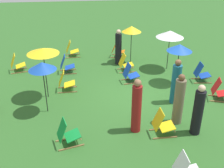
{
  "coord_description": "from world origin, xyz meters",
  "views": [
    {
      "loc": [
        -9.21,
        2.23,
        5.26
      ],
      "look_at": [
        0.0,
        1.2,
        0.5
      ],
      "focal_mm": 43.87,
      "sensor_mm": 36.0,
      "label": 1
    }
  ],
  "objects_px": {
    "person_2": "(198,111)",
    "person_0": "(176,83)",
    "umbrella_0": "(43,51)",
    "umbrella_2": "(170,34)",
    "umbrella_4": "(132,29)",
    "person_3": "(136,107)",
    "deckchair_5": "(67,134)",
    "deckchair_7": "(66,65)",
    "deckchair_12": "(125,63)",
    "umbrella_1": "(180,48)",
    "deckchair_3": "(130,74)",
    "deckchair_0": "(162,124)",
    "person_4": "(118,48)",
    "deckchair_9": "(17,64)",
    "person_1": "(179,101)",
    "deckchair_11": "(71,50)",
    "umbrella_3": "(42,66)",
    "deckchair_6": "(219,91)",
    "deckchair_1": "(65,82)",
    "deckchair_13": "(201,73)",
    "deckchair_2": "(117,50)"
  },
  "relations": [
    {
      "from": "deckchair_3",
      "to": "deckchair_0",
      "type": "bearing_deg",
      "value": 177.9
    },
    {
      "from": "deckchair_12",
      "to": "umbrella_0",
      "type": "distance_m",
      "value": 4.18
    },
    {
      "from": "deckchair_2",
      "to": "person_2",
      "type": "distance_m",
      "value": 6.87
    },
    {
      "from": "deckchair_5",
      "to": "umbrella_0",
      "type": "xyz_separation_m",
      "value": [
        2.92,
        0.84,
        1.49
      ]
    },
    {
      "from": "deckchair_9",
      "to": "umbrella_0",
      "type": "bearing_deg",
      "value": -162.78
    },
    {
      "from": "deckchair_1",
      "to": "deckchair_13",
      "type": "xyz_separation_m",
      "value": [
        0.18,
        -5.69,
        0.0
      ]
    },
    {
      "from": "deckchair_2",
      "to": "umbrella_0",
      "type": "bearing_deg",
      "value": 158.29
    },
    {
      "from": "person_2",
      "to": "person_0",
      "type": "bearing_deg",
      "value": 124.59
    },
    {
      "from": "person_3",
      "to": "deckchair_7",
      "type": "bearing_deg",
      "value": -175.68
    },
    {
      "from": "deckchair_3",
      "to": "deckchair_5",
      "type": "distance_m",
      "value": 4.58
    },
    {
      "from": "deckchair_3",
      "to": "umbrella_1",
      "type": "height_order",
      "value": "umbrella_1"
    },
    {
      "from": "umbrella_1",
      "to": "person_2",
      "type": "relative_size",
      "value": 1.02
    },
    {
      "from": "umbrella_2",
      "to": "umbrella_4",
      "type": "xyz_separation_m",
      "value": [
        1.03,
        1.55,
        -0.02
      ]
    },
    {
      "from": "deckchair_12",
      "to": "person_2",
      "type": "height_order",
      "value": "person_2"
    },
    {
      "from": "deckchair_0",
      "to": "deckchair_1",
      "type": "bearing_deg",
      "value": 42.2
    },
    {
      "from": "umbrella_0",
      "to": "deckchair_6",
      "type": "bearing_deg",
      "value": -98.11
    },
    {
      "from": "umbrella_0",
      "to": "umbrella_2",
      "type": "relative_size",
      "value": 1.07
    },
    {
      "from": "deckchair_12",
      "to": "umbrella_1",
      "type": "xyz_separation_m",
      "value": [
        -1.44,
        -1.95,
        1.19
      ]
    },
    {
      "from": "umbrella_0",
      "to": "umbrella_2",
      "type": "distance_m",
      "value": 5.7
    },
    {
      "from": "person_0",
      "to": "person_2",
      "type": "distance_m",
      "value": 1.89
    },
    {
      "from": "deckchair_1",
      "to": "deckchair_5",
      "type": "height_order",
      "value": "same"
    },
    {
      "from": "person_3",
      "to": "person_4",
      "type": "distance_m",
      "value": 5.41
    },
    {
      "from": "umbrella_3",
      "to": "person_3",
      "type": "height_order",
      "value": "umbrella_3"
    },
    {
      "from": "deckchair_12",
      "to": "person_1",
      "type": "bearing_deg",
      "value": -171.04
    },
    {
      "from": "person_0",
      "to": "person_3",
      "type": "relative_size",
      "value": 0.95
    },
    {
      "from": "deckchair_2",
      "to": "person_0",
      "type": "bearing_deg",
      "value": -144.71
    },
    {
      "from": "deckchair_6",
      "to": "person_3",
      "type": "relative_size",
      "value": 0.48
    },
    {
      "from": "deckchair_3",
      "to": "deckchair_6",
      "type": "bearing_deg",
      "value": -128.44
    },
    {
      "from": "deckchair_9",
      "to": "umbrella_3",
      "type": "relative_size",
      "value": 0.46
    },
    {
      "from": "deckchair_3",
      "to": "umbrella_1",
      "type": "relative_size",
      "value": 0.49
    },
    {
      "from": "umbrella_0",
      "to": "deckchair_1",
      "type": "bearing_deg",
      "value": -56.22
    },
    {
      "from": "deckchair_12",
      "to": "person_1",
      "type": "height_order",
      "value": "person_1"
    },
    {
      "from": "deckchair_2",
      "to": "person_2",
      "type": "relative_size",
      "value": 0.52
    },
    {
      "from": "deckchair_6",
      "to": "deckchair_11",
      "type": "xyz_separation_m",
      "value": [
        5.08,
        5.6,
        0.0
      ]
    },
    {
      "from": "deckchair_11",
      "to": "deckchair_12",
      "type": "xyz_separation_m",
      "value": [
        -2.12,
        -2.49,
        0.0
      ]
    },
    {
      "from": "umbrella_4",
      "to": "person_2",
      "type": "xyz_separation_m",
      "value": [
        -5.92,
        -1.0,
        -0.88
      ]
    },
    {
      "from": "deckchair_5",
      "to": "deckchair_1",
      "type": "bearing_deg",
      "value": -11.75
    },
    {
      "from": "deckchair_1",
      "to": "deckchair_0",
      "type": "bearing_deg",
      "value": -138.26
    },
    {
      "from": "deckchair_9",
      "to": "deckchair_12",
      "type": "height_order",
      "value": "same"
    },
    {
      "from": "deckchair_0",
      "to": "deckchair_12",
      "type": "bearing_deg",
      "value": 3.37
    },
    {
      "from": "person_4",
      "to": "deckchair_6",
      "type": "bearing_deg",
      "value": 37.0
    },
    {
      "from": "deckchair_3",
      "to": "deckchair_9",
      "type": "height_order",
      "value": "same"
    },
    {
      "from": "deckchair_1",
      "to": "person_0",
      "type": "xyz_separation_m",
      "value": [
        -1.38,
        -4.02,
        0.43
      ]
    },
    {
      "from": "person_1",
      "to": "person_2",
      "type": "bearing_deg",
      "value": -68.88
    },
    {
      "from": "deckchair_9",
      "to": "person_1",
      "type": "height_order",
      "value": "person_1"
    },
    {
      "from": "umbrella_4",
      "to": "deckchair_9",
      "type": "bearing_deg",
      "value": 95.9
    },
    {
      "from": "deckchair_5",
      "to": "deckchair_7",
      "type": "bearing_deg",
      "value": -12.43
    },
    {
      "from": "deckchair_1",
      "to": "umbrella_4",
      "type": "relative_size",
      "value": 0.46
    },
    {
      "from": "deckchair_11",
      "to": "umbrella_3",
      "type": "height_order",
      "value": "umbrella_3"
    },
    {
      "from": "deckchair_9",
      "to": "deckchair_13",
      "type": "height_order",
      "value": "same"
    }
  ]
}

